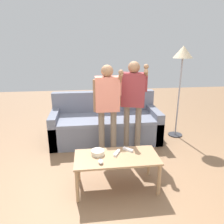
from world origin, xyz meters
TOP-DOWN VIEW (x-y plane):
  - ground_plane at (0.00, 0.00)m, footprint 12.00×12.00m
  - couch at (0.13, 1.31)m, footprint 2.03×0.89m
  - coffee_table at (0.13, -0.20)m, footprint 1.06×0.50m
  - snack_bowl at (-0.10, -0.13)m, footprint 0.17×0.17m
  - game_remote_nunchuk at (-0.08, -0.34)m, footprint 0.06×0.09m
  - floor_lamp at (1.57, 1.30)m, footprint 0.36×0.36m
  - player_right at (0.55, 0.81)m, footprint 0.45×0.40m
  - player_center at (0.11, 0.66)m, footprint 0.44×0.30m
  - game_remote_wand_near at (0.30, -0.07)m, footprint 0.13×0.13m
  - game_remote_wand_far at (0.14, -0.14)m, footprint 0.11×0.15m

SIDE VIEW (x-z plane):
  - ground_plane at x=0.00m, z-range 0.00..0.00m
  - couch at x=0.13m, z-range -0.14..0.75m
  - coffee_table at x=0.13m, z-range 0.17..0.62m
  - game_remote_wand_far at x=0.14m, z-range 0.45..0.48m
  - game_remote_wand_near at x=0.30m, z-range 0.45..0.48m
  - game_remote_nunchuk at x=-0.08m, z-range 0.45..0.50m
  - snack_bowl at x=-0.10m, z-range 0.45..0.51m
  - player_center at x=0.11m, z-range 0.19..1.70m
  - player_right at x=0.55m, z-range 0.20..1.74m
  - floor_lamp at x=1.57m, z-range 0.66..2.42m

